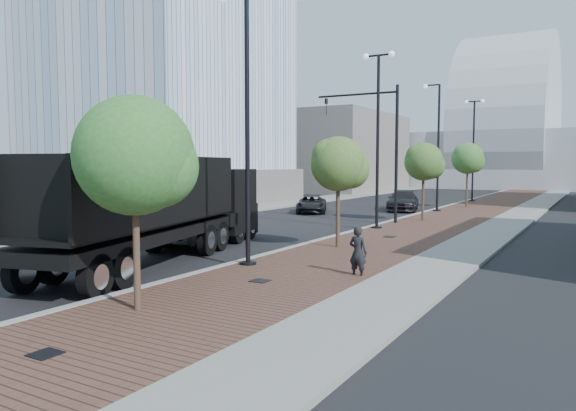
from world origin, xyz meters
The scene contains 24 objects.
sidewalk centered at (3.50, 40.00, 0.06)m, with size 7.00×140.00×0.12m, color #4C2D23.
concrete_strip centered at (6.20, 40.00, 0.07)m, with size 2.40×140.00×0.13m, color slate.
curb centered at (0.00, 40.00, 0.07)m, with size 0.30×140.00×0.14m, color gray.
west_sidewalk centered at (-13.00, 40.00, 0.06)m, with size 4.00×140.00×0.12m, color slate.
dump_truck centered at (-3.39, 11.42, 1.59)m, with size 6.14×14.04×3.77m.
white_sedan centered at (-5.44, 13.78, 0.85)m, with size 1.80×5.17×1.70m, color silver.
dark_car_mid centered at (-7.16, 29.34, 0.61)m, with size 2.03×4.40×1.22m, color black.
dark_car_far centered at (-2.05, 34.38, 0.75)m, with size 2.11×5.19×1.51m, color black.
pedestrian centered at (4.51, 10.23, 0.82)m, with size 0.60×0.39×1.63m, color black.
streetlight_1 centered at (0.49, 10.00, 4.34)m, with size 1.44×0.56×9.21m.
streetlight_2 centered at (0.60, 22.00, 4.82)m, with size 1.72×0.56×9.28m.
streetlight_3 centered at (0.49, 34.00, 4.34)m, with size 1.44×0.56×9.21m.
streetlight_4 centered at (0.60, 46.00, 4.82)m, with size 1.72×0.56×9.28m.
traffic_mast centered at (-0.30, 25.00, 4.98)m, with size 5.09×0.20×8.00m.
tree_0 centered at (1.65, 4.02, 3.69)m, with size 2.76×2.76×5.08m.
tree_1 centered at (1.65, 15.02, 3.50)m, with size 2.29×2.23×4.63m.
tree_2 centered at (1.65, 27.02, 3.63)m, with size 2.34×2.28×4.78m.
tree_3 centered at (1.65, 39.02, 3.93)m, with size 2.49×2.46×5.17m.
tower_podium centered at (-24.00, 32.00, 1.50)m, with size 19.00×19.00×3.00m, color #5E5B55.
convention_center centered at (-2.00, 85.00, 6.00)m, with size 50.00×30.00×50.00m.
commercial_block_nw centered at (-20.00, 60.00, 5.00)m, with size 14.00×20.00×10.00m, color #68635D.
utility_cover_0 centered at (2.40, 1.00, 0.13)m, with size 0.50×0.50×0.02m, color black.
utility_cover_1 centered at (2.40, 8.00, 0.13)m, with size 0.50×0.50×0.02m, color black.
utility_cover_2 centered at (2.40, 19.00, 0.13)m, with size 0.50×0.50×0.02m, color black.
Camera 1 is at (10.90, -4.94, 3.52)m, focal length 33.71 mm.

